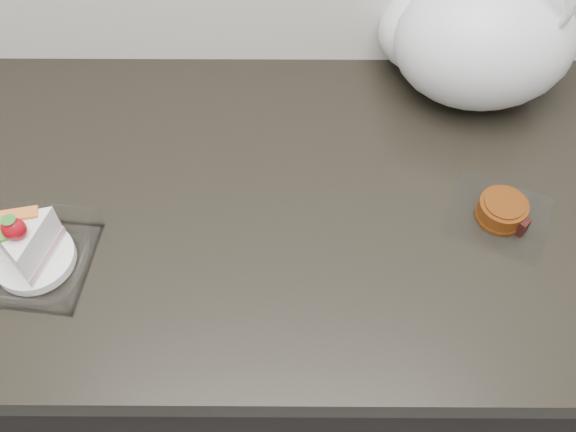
{
  "coord_description": "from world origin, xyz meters",
  "views": [
    {
      "loc": [
        0.02,
        1.1,
        1.66
      ],
      "look_at": [
        0.02,
        1.63,
        0.94
      ],
      "focal_mm": 40.0,
      "sensor_mm": 36.0,
      "label": 1
    }
  ],
  "objects": [
    {
      "name": "counter",
      "position": [
        0.0,
        1.69,
        0.45
      ],
      "size": [
        2.04,
        0.64,
        0.9
      ],
      "color": "black",
      "rests_on": "ground"
    },
    {
      "name": "plastic_bag",
      "position": [
        0.31,
        1.93,
        1.0
      ],
      "size": [
        0.36,
        0.32,
        0.26
      ],
      "rotation": [
        0.0,
        0.0,
        -0.43
      ],
      "color": "silver",
      "rests_on": "counter"
    },
    {
      "name": "cake_tray",
      "position": [
        -0.33,
        1.57,
        0.93
      ],
      "size": [
        0.17,
        0.17,
        0.12
      ],
      "rotation": [
        0.0,
        0.0,
        -0.11
      ],
      "color": "white",
      "rests_on": "counter"
    },
    {
      "name": "mooncake_wrap",
      "position": [
        0.33,
        1.65,
        0.91
      ],
      "size": [
        0.18,
        0.18,
        0.03
      ],
      "rotation": [
        0.0,
        0.0,
        -0.24
      ],
      "color": "white",
      "rests_on": "counter"
    }
  ]
}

